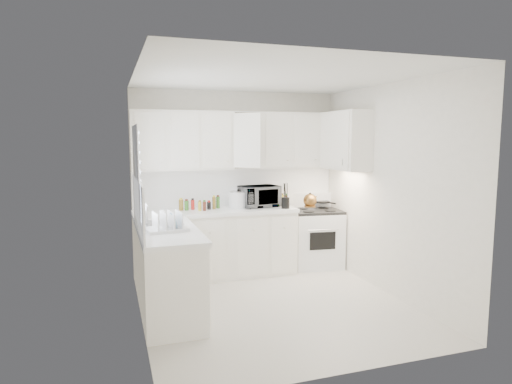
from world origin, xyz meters
name	(u,v)px	position (x,y,z in m)	size (l,w,h in m)	color
floor	(275,305)	(0.00, 0.00, 0.00)	(3.20, 3.20, 0.00)	silver
ceiling	(276,77)	(0.00, 0.00, 2.60)	(3.20, 3.20, 0.00)	white
wall_back	(237,182)	(0.00, 1.60, 1.30)	(3.00, 3.00, 0.00)	white
wall_front	(347,219)	(0.00, -1.60, 1.30)	(3.00, 3.00, 0.00)	white
wall_left	(138,201)	(-1.50, 0.00, 1.30)	(3.20, 3.20, 0.00)	white
wall_right	(389,190)	(1.50, 0.00, 1.30)	(3.20, 3.20, 0.00)	white
window_blinds	(137,174)	(-1.48, 0.35, 1.55)	(0.06, 0.96, 1.06)	white
lower_cabinets_back	(216,245)	(-0.39, 1.30, 0.45)	(2.22, 0.60, 0.90)	white
lower_cabinets_left	(168,273)	(-1.20, 0.20, 0.45)	(0.60, 1.60, 0.90)	white
countertop_back	(216,211)	(-0.39, 1.29, 0.93)	(2.24, 0.64, 0.05)	white
countertop_left	(167,231)	(-1.19, 0.20, 0.93)	(0.64, 1.62, 0.05)	white
backsplash_back	(237,187)	(0.00, 1.59, 1.23)	(2.98, 0.02, 0.55)	white
backsplash_left	(138,205)	(-1.49, 0.20, 1.23)	(0.02, 1.60, 0.55)	white
upper_cabinets_back	(240,169)	(0.00, 1.44, 1.50)	(3.00, 0.33, 0.80)	white
upper_cabinets_right	(344,170)	(1.33, 0.82, 1.50)	(0.33, 0.90, 0.80)	white
sink	(163,213)	(-1.19, 0.55, 1.07)	(0.42, 0.38, 0.30)	gray
stove	(316,230)	(1.15, 1.30, 0.55)	(0.72, 0.59, 1.11)	white
tea_kettle	(310,199)	(0.97, 1.14, 1.05)	(0.24, 0.21, 0.23)	brown
frying_pan	(322,202)	(1.33, 1.46, 0.96)	(0.23, 0.39, 0.04)	black
microwave	(259,194)	(0.26, 1.36, 1.13)	(0.54, 0.30, 0.37)	gray
rice_cooker	(238,198)	(-0.05, 1.36, 1.08)	(0.27, 0.27, 0.27)	white
paper_towel	(239,197)	(0.02, 1.52, 1.08)	(0.12, 0.12, 0.27)	white
utensil_crock	(286,195)	(0.57, 1.09, 1.14)	(0.12, 0.12, 0.37)	black
dish_rack	(166,220)	(-1.21, 0.08, 1.07)	(0.43, 0.32, 0.23)	white
spice_left_0	(181,205)	(-0.85, 1.42, 1.02)	(0.06, 0.06, 0.13)	olive
spice_left_1	(188,206)	(-0.78, 1.33, 1.02)	(0.06, 0.06, 0.13)	#3A7928
spice_left_2	(192,205)	(-0.70, 1.42, 1.02)	(0.06, 0.06, 0.13)	red
spice_left_3	(198,205)	(-0.62, 1.33, 1.02)	(0.06, 0.06, 0.13)	yellow
spice_left_4	(203,204)	(-0.55, 1.42, 1.02)	(0.06, 0.06, 0.13)	#5A2719
spice_left_5	(209,205)	(-0.47, 1.33, 1.02)	(0.06, 0.06, 0.13)	black
spice_left_6	(213,204)	(-0.40, 1.42, 1.02)	(0.06, 0.06, 0.13)	olive
spice_left_7	(220,204)	(-0.32, 1.33, 1.02)	(0.06, 0.06, 0.13)	#3A7928
sauce_right_0	(277,198)	(0.58, 1.46, 1.05)	(0.06, 0.06, 0.19)	red
sauce_right_1	(282,199)	(0.64, 1.40, 1.05)	(0.06, 0.06, 0.19)	yellow
sauce_right_2	(284,198)	(0.69, 1.46, 1.05)	(0.06, 0.06, 0.19)	#5A2719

